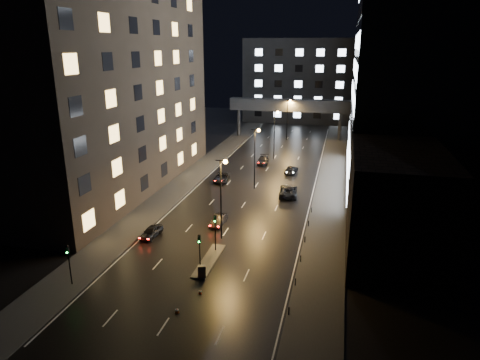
{
  "coord_description": "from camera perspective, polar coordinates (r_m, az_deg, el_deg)",
  "views": [
    {
      "loc": [
        13.66,
        -38.55,
        22.86
      ],
      "look_at": [
        -0.46,
        19.66,
        4.0
      ],
      "focal_mm": 32.0,
      "sensor_mm": 36.0,
      "label": 1
    }
  ],
  "objects": [
    {
      "name": "car_toward_a",
      "position": [
        68.36,
        6.45,
        -1.44
      ],
      "size": [
        3.28,
        6.18,
        1.65
      ],
      "primitive_type": "imported",
      "rotation": [
        0.0,
        0.0,
        3.23
      ],
      "color": "black",
      "rests_on": "ground"
    },
    {
      "name": "traffic_signal_corner",
      "position": [
        45.7,
        -21.87,
        -9.72
      ],
      "size": [
        0.28,
        0.34,
        4.4
      ],
      "color": "black",
      "rests_on": "ground"
    },
    {
      "name": "building_left",
      "position": [
        72.3,
        -16.94,
        14.49
      ],
      "size": [
        15.0,
        48.0,
        40.0
      ],
      "primitive_type": "cube",
      "color": "#2D2319",
      "rests_on": "ground"
    },
    {
      "name": "streetlight_far",
      "position": [
        108.64,
        6.41,
        8.71
      ],
      "size": [
        1.45,
        0.5,
        10.15
      ],
      "color": "black",
      "rests_on": "ground"
    },
    {
      "name": "streetlight_mid_b",
      "position": [
        89.11,
        4.72,
        6.84
      ],
      "size": [
        1.45,
        0.5,
        10.15
      ],
      "color": "black",
      "rests_on": "ground"
    },
    {
      "name": "streetlight_mid_a",
      "position": [
        69.84,
        2.11,
        3.92
      ],
      "size": [
        1.45,
        0.5,
        10.15
      ],
      "color": "black",
      "rests_on": "ground"
    },
    {
      "name": "car_away_d",
      "position": [
        86.6,
        3.1,
        2.64
      ],
      "size": [
        2.38,
        5.14,
        1.45
      ],
      "primitive_type": "imported",
      "rotation": [
        0.0,
        0.0,
        0.07
      ],
      "color": "black",
      "rests_on": "ground"
    },
    {
      "name": "bollard_row",
      "position": [
        50.43,
        8.38,
        -9.11
      ],
      "size": [
        0.12,
        25.12,
        0.9
      ],
      "color": "black",
      "rests_on": "ground"
    },
    {
      "name": "ground",
      "position": [
        82.94,
        3.62,
        1.44
      ],
      "size": [
        160.0,
        160.0,
        0.0
      ],
      "primitive_type": "plane",
      "color": "black",
      "rests_on": "ground"
    },
    {
      "name": "building_far",
      "position": [
        137.62,
        8.11,
        12.99
      ],
      "size": [
        34.0,
        14.0,
        25.0
      ],
      "primitive_type": "cube",
      "color": "#333335",
      "rests_on": "ground"
    },
    {
      "name": "median_island",
      "position": [
        48.39,
        -4.13,
        -10.66
      ],
      "size": [
        1.6,
        8.0,
        0.15
      ],
      "primitive_type": "cube",
      "color": "#383533",
      "rests_on": "ground"
    },
    {
      "name": "traffic_signal_near",
      "position": [
        49.21,
        -3.33,
        -6.24
      ],
      "size": [
        0.28,
        0.34,
        4.4
      ],
      "color": "black",
      "rests_on": "median_island"
    },
    {
      "name": "car_away_a",
      "position": [
        54.81,
        -11.75,
        -6.8
      ],
      "size": [
        1.94,
        4.06,
        1.34
      ],
      "primitive_type": "imported",
      "rotation": [
        0.0,
        0.0,
        -0.09
      ],
      "color": "black",
      "rests_on": "ground"
    },
    {
      "name": "utility_cabinet",
      "position": [
        44.85,
        -5.11,
        -12.05
      ],
      "size": [
        0.93,
        0.75,
        1.31
      ],
      "primitive_type": "cube",
      "rotation": [
        0.0,
        0.0,
        0.36
      ],
      "color": "#464749",
      "rests_on": "median_island"
    },
    {
      "name": "cone_a",
      "position": [
        42.71,
        -5.34,
        -14.6
      ],
      "size": [
        0.42,
        0.42,
        0.46
      ],
      "primitive_type": "cone",
      "rotation": [
        0.0,
        0.0,
        -0.21
      ],
      "color": "#FF4A0D",
      "rests_on": "ground"
    },
    {
      "name": "car_toward_b",
      "position": [
        80.7,
        6.86,
        1.39
      ],
      "size": [
        2.36,
        4.77,
        1.33
      ],
      "primitive_type": "imported",
      "rotation": [
        0.0,
        0.0,
        3.03
      ],
      "color": "black",
      "rests_on": "ground"
    },
    {
      "name": "car_away_b",
      "position": [
        57.16,
        -2.86,
        -5.39
      ],
      "size": [
        1.5,
        4.07,
        1.33
      ],
      "primitive_type": "imported",
      "rotation": [
        0.0,
        0.0,
        -0.02
      ],
      "color": "black",
      "rests_on": "ground"
    },
    {
      "name": "streetlight_near",
      "position": [
        51.15,
        -2.41,
        -1.19
      ],
      "size": [
        1.45,
        0.5,
        10.15
      ],
      "color": "black",
      "rests_on": "ground"
    },
    {
      "name": "car_away_c",
      "position": [
        75.21,
        -2.49,
        0.33
      ],
      "size": [
        2.87,
        5.31,
        1.42
      ],
      "primitive_type": "imported",
      "rotation": [
        0.0,
        0.0,
        0.11
      ],
      "color": "black",
      "rests_on": "ground"
    },
    {
      "name": "sidewalk_left",
      "position": [
        81.32,
        -5.71,
        1.12
      ],
      "size": [
        5.0,
        110.0,
        0.15
      ],
      "primitive_type": "cube",
      "color": "#383533",
      "rests_on": "ground"
    },
    {
      "name": "skybridge",
      "position": [
        110.36,
        6.5,
        9.81
      ],
      "size": [
        30.0,
        3.0,
        10.0
      ],
      "color": "#333335",
      "rests_on": "ground"
    },
    {
      "name": "cone_b",
      "position": [
        40.36,
        -8.4,
        -16.83
      ],
      "size": [
        0.52,
        0.52,
        0.47
      ],
      "primitive_type": "cone",
      "rotation": [
        0.0,
        0.0,
        -0.42
      ],
      "color": "#E0590B",
      "rests_on": "ground"
    },
    {
      "name": "traffic_signal_far",
      "position": [
        44.48,
        -5.4,
        -8.99
      ],
      "size": [
        0.28,
        0.34,
        4.4
      ],
      "color": "black",
      "rests_on": "median_island"
    },
    {
      "name": "building_right_low",
      "position": [
        50.84,
        20.0,
        -2.99
      ],
      "size": [
        10.0,
        18.0,
        12.0
      ],
      "primitive_type": "cube",
      "color": "black",
      "rests_on": "ground"
    },
    {
      "name": "sidewalk_right",
      "position": [
        77.0,
        12.15,
        -0.14
      ],
      "size": [
        5.0,
        110.0,
        0.15
      ],
      "primitive_type": "cube",
      "color": "#383533",
      "rests_on": "ground"
    },
    {
      "name": "building_right_glass",
      "position": [
        75.4,
        23.21,
        15.86
      ],
      "size": [
        20.0,
        36.0,
        45.0
      ],
      "primitive_type": "cube",
      "color": "black",
      "rests_on": "ground"
    }
  ]
}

